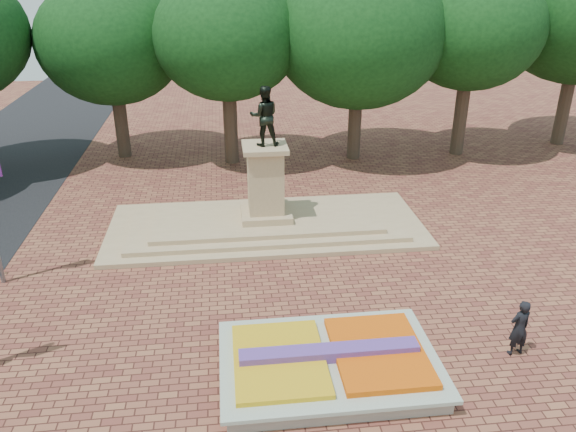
{
  "coord_description": "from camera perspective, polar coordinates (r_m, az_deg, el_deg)",
  "views": [
    {
      "loc": [
        -1.73,
        -14.8,
        11.0
      ],
      "look_at": [
        0.56,
        4.39,
        2.2
      ],
      "focal_mm": 35.0,
      "sensor_mm": 36.0,
      "label": 1
    }
  ],
  "objects": [
    {
      "name": "pedestrian",
      "position": [
        18.57,
        22.44,
        -10.45
      ],
      "size": [
        0.75,
        0.57,
        1.88
      ],
      "primitive_type": "imported",
      "rotation": [
        0.0,
        0.0,
        3.32
      ],
      "color": "black",
      "rests_on": "ground"
    },
    {
      "name": "monument",
      "position": [
        25.0,
        -2.25,
        0.59
      ],
      "size": [
        14.0,
        6.0,
        6.4
      ],
      "color": "tan",
      "rests_on": "ground"
    },
    {
      "name": "ground",
      "position": [
        18.52,
        -0.12,
        -11.95
      ],
      "size": [
        90.0,
        90.0,
        0.0
      ],
      "primitive_type": "plane",
      "color": "brown",
      "rests_on": "ground"
    },
    {
      "name": "tree_row_back",
      "position": [
        33.33,
        0.27,
        17.02
      ],
      "size": [
        44.8,
        8.8,
        10.43
      ],
      "color": "#3A2C20",
      "rests_on": "ground"
    },
    {
      "name": "flower_bed",
      "position": [
        16.86,
        4.29,
        -14.65
      ],
      "size": [
        6.3,
        4.3,
        0.91
      ],
      "color": "gray",
      "rests_on": "ground"
    }
  ]
}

